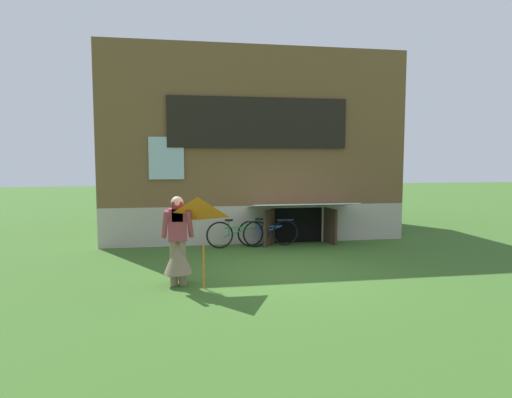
{
  "coord_description": "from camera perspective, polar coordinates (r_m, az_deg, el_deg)",
  "views": [
    {
      "loc": [
        -2.12,
        -8.85,
        2.33
      ],
      "look_at": [
        -0.43,
        0.92,
        1.42
      ],
      "focal_mm": 31.2,
      "sensor_mm": 36.0,
      "label": 1
    }
  ],
  "objects": [
    {
      "name": "bicycle_blue",
      "position": [
        11.87,
        1.53,
        -4.31
      ],
      "size": [
        1.64,
        0.09,
        0.75
      ],
      "rotation": [
        0.0,
        0.0,
        -0.03
      ],
      "color": "black",
      "rests_on": "ground_plane"
    },
    {
      "name": "bicycle_green",
      "position": [
        11.63,
        -2.34,
        -4.48
      ],
      "size": [
        1.66,
        0.08,
        0.76
      ],
      "rotation": [
        0.0,
        0.0,
        0.02
      ],
      "color": "black",
      "rests_on": "ground_plane"
    },
    {
      "name": "log_house",
      "position": [
        14.59,
        -1.47,
        6.57
      ],
      "size": [
        8.44,
        6.28,
        5.34
      ],
      "color": "#ADA393",
      "rests_on": "ground_plane"
    },
    {
      "name": "kite",
      "position": [
        7.66,
        -7.48,
        -2.69
      ],
      "size": [
        0.87,
        0.96,
        1.55
      ],
      "color": "orange",
      "rests_on": "ground_plane"
    },
    {
      "name": "ground_plane",
      "position": [
        9.39,
        3.58,
        -9.15
      ],
      "size": [
        60.0,
        60.0,
        0.0
      ],
      "primitive_type": "plane",
      "color": "#386023"
    },
    {
      "name": "person",
      "position": [
        8.3,
        -9.98,
        -6.22
      ],
      "size": [
        0.61,
        0.53,
        1.65
      ],
      "rotation": [
        0.0,
        0.0,
        -0.04
      ],
      "color": "#7F6B51",
      "rests_on": "ground_plane"
    }
  ]
}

